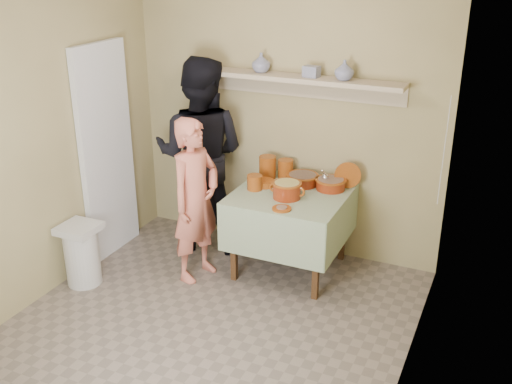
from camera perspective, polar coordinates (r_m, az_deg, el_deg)
The scene contains 22 objects.
ground at distance 4.72m, azimuth -5.58°, elevation -13.66°, with size 3.50×3.50×0.00m, color #74665B.
tile_panel at distance 5.72m, azimuth -14.03°, elevation 3.69°, with size 0.06×0.70×2.00m, color silver.
plate_stack_a at distance 5.57m, azimuth 1.10°, elevation 2.39°, with size 0.16×0.16×0.21m, color #80370E.
plate_stack_b at distance 5.59m, azimuth 2.84°, elevation 2.24°, with size 0.14×0.14×0.17m, color #80370E.
bowl_stack at distance 5.30m, azimuth -0.13°, elevation 0.92°, with size 0.14×0.14×0.14m, color #80370E.
empty_bowl at distance 5.40m, azimuth 0.78°, elevation 0.87°, with size 0.19×0.19×0.05m, color #80370E.
propped_lid at distance 5.39m, azimuth 8.73°, elevation 1.59°, with size 0.24×0.24×0.02m, color #80370E.
vase_right at distance 5.18m, azimuth 8.41°, elevation 11.41°, with size 0.16×0.16×0.17m, color navy.
vase_left at distance 5.46m, azimuth 0.49°, elevation 12.22°, with size 0.17×0.17×0.17m, color navy.
ceramic_box at distance 5.28m, azimuth 5.31°, elevation 11.35°, with size 0.13×0.10×0.10m, color navy.
person_cook at distance 5.20m, azimuth -5.77°, elevation -0.79°, with size 0.53×0.35×1.47m, color #D5705C.
person_helper at distance 5.72m, azimuth -5.32°, elevation 3.55°, with size 0.91×0.71×1.86m, color black.
room_shell at distance 3.99m, azimuth -6.44°, elevation 5.37°, with size 3.04×3.54×2.62m.
serving_table at distance 5.31m, azimuth 3.34°, elevation -1.26°, with size 0.97×0.97×0.76m.
cazuela_meat_a at distance 5.44m, azimuth 4.44°, elevation 1.29°, with size 0.30×0.30×0.10m.
cazuela_meat_b at distance 5.35m, azimuth 7.13°, elevation 0.85°, with size 0.28×0.28×0.10m.
ladle at distance 5.34m, azimuth 6.61°, elevation 1.40°, with size 0.08×0.26×0.19m.
cazuela_rice at distance 5.13m, azimuth 2.96°, elevation 0.31°, with size 0.33×0.25×0.14m.
front_plate at distance 4.92m, azimuth 2.47°, elevation -1.57°, with size 0.16×0.16×0.03m.
wall_shelf at distance 5.35m, azimuth 4.55°, elevation 10.49°, with size 1.80×0.25×0.21m.
trash_bin at distance 5.46m, azimuth -16.25°, elevation -5.68°, with size 0.32×0.32×0.56m.
electrical_cord at distance 5.02m, azimuth 17.48°, elevation 3.70°, with size 0.01×0.05×0.90m.
Camera 1 is at (1.97, -3.27, 2.77)m, focal length 42.00 mm.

